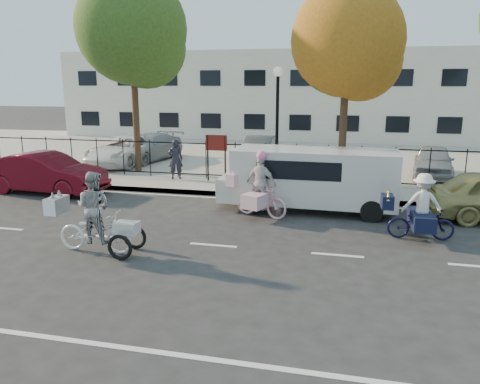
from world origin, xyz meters
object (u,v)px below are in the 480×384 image
(unicorn_bike, at_px, (260,193))
(white_van, at_px, (311,177))
(zebra_trike, at_px, (95,221))
(lot_car_b, at_px, (125,150))
(lot_car_d, at_px, (433,161))
(lot_car_a, at_px, (148,147))
(red_sedan, at_px, (46,173))
(pedestrian, at_px, (176,159))
(lamppost, at_px, (277,105))
(lot_car_c, at_px, (259,150))
(bull_bike, at_px, (420,213))

(unicorn_bike, xyz_separation_m, white_van, (1.40, 1.08, 0.32))
(zebra_trike, relative_size, lot_car_b, 0.48)
(unicorn_bike, xyz_separation_m, lot_car_d, (5.88, 6.88, 0.05))
(zebra_trike, bearing_deg, lot_car_a, 18.80)
(red_sedan, bearing_deg, pedestrian, -51.16)
(unicorn_bike, distance_m, red_sedan, 8.22)
(white_van, distance_m, lot_car_d, 7.34)
(zebra_trike, xyz_separation_m, unicorn_bike, (3.21, 3.78, -0.01))
(red_sedan, distance_m, lot_car_a, 6.80)
(white_van, xyz_separation_m, pedestrian, (-5.58, 2.98, -0.11))
(zebra_trike, bearing_deg, lamppost, -21.03)
(red_sedan, bearing_deg, lot_car_a, -3.81)
(unicorn_bike, bearing_deg, lot_car_c, 32.07)
(pedestrian, relative_size, lot_car_c, 0.42)
(red_sedan, bearing_deg, bull_bike, -96.74)
(zebra_trike, distance_m, lot_car_b, 11.55)
(red_sedan, distance_m, lot_car_b, 5.50)
(lamppost, xyz_separation_m, white_van, (1.54, -2.98, -2.05))
(white_van, xyz_separation_m, lot_car_a, (-8.56, 7.00, -0.26))
(zebra_trike, xyz_separation_m, lot_car_d, (9.09, 10.66, 0.04))
(unicorn_bike, bearing_deg, zebra_trike, 160.65)
(pedestrian, bearing_deg, lot_car_b, -60.55)
(lot_car_c, height_order, lot_car_d, lot_car_d)
(lot_car_a, relative_size, lot_car_c, 1.17)
(lamppost, xyz_separation_m, zebra_trike, (-3.07, -7.83, -2.36))
(lamppost, relative_size, pedestrian, 2.72)
(red_sedan, relative_size, lot_car_a, 0.99)
(bull_bike, relative_size, lot_car_d, 0.49)
(zebra_trike, bearing_deg, unicorn_bike, -39.96)
(lot_car_d, bearing_deg, unicorn_bike, -122.48)
(lamppost, distance_m, unicorn_bike, 4.70)
(unicorn_bike, distance_m, lot_car_c, 8.84)
(zebra_trike, bearing_deg, white_van, -43.13)
(zebra_trike, xyz_separation_m, bull_bike, (7.56, 2.70, -0.06))
(red_sedan, height_order, lot_car_c, red_sedan)
(lot_car_a, xyz_separation_m, lot_car_c, (5.46, 0.60, -0.02))
(lot_car_a, bearing_deg, unicorn_bike, -37.07)
(bull_bike, bearing_deg, zebra_trike, 107.07)
(pedestrian, xyz_separation_m, lot_car_c, (2.48, 4.62, -0.17))
(lot_car_d, bearing_deg, zebra_trike, -122.42)
(unicorn_bike, distance_m, lot_car_d, 9.05)
(zebra_trike, height_order, white_van, zebra_trike)
(pedestrian, bearing_deg, bull_bike, 126.08)
(lamppost, distance_m, lot_car_a, 8.42)
(white_van, relative_size, lot_car_c, 1.43)
(white_van, bearing_deg, red_sedan, 179.72)
(lot_car_a, bearing_deg, zebra_trike, -60.22)
(zebra_trike, relative_size, lot_car_a, 0.50)
(zebra_trike, height_order, lot_car_a, zebra_trike)
(bull_bike, bearing_deg, unicorn_bike, 73.45)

